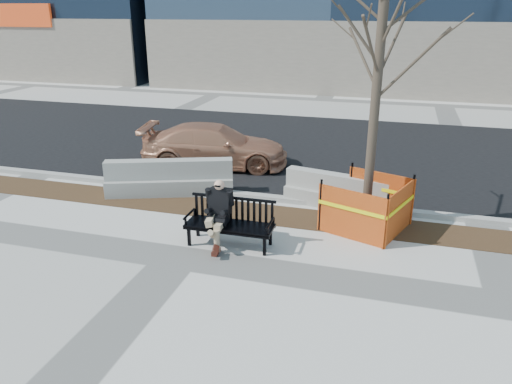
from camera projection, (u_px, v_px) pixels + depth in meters
The scene contains 10 objects.
ground at pixel (178, 257), 9.90m from camera, with size 120.00×120.00×0.00m, color beige.
mulch_strip at pixel (222, 209), 12.23m from camera, with size 40.00×1.20×0.02m, color #47301C.
asphalt_street at pixel (280, 146), 17.80m from camera, with size 60.00×10.40×0.01m, color black.
curb at pixel (234, 194), 13.07m from camera, with size 60.00×0.25×0.12m, color #9E9B93.
bench at pixel (230, 245), 10.41m from camera, with size 1.89×0.68×1.01m, color black, non-canonical shape.
seated_man at pixel (219, 242), 10.52m from camera, with size 0.59×0.98×1.37m, color black, non-canonical shape.
tree_fence at pixel (365, 227), 11.25m from camera, with size 2.43×2.43×6.07m, color orange, non-canonical shape.
sedan at pixel (216, 166), 15.57m from camera, with size 1.84×4.52×1.31m, color #B57655.
jersey_barrier_left at pixel (171, 194), 13.25m from camera, with size 3.35×0.67×0.96m, color gray, non-canonical shape.
jersey_barrier_right at pixel (343, 208), 12.33m from camera, with size 3.01×0.60×0.86m, color #A19F97, non-canonical shape.
Camera 1 is at (3.96, -8.01, 4.74)m, focal length 34.51 mm.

